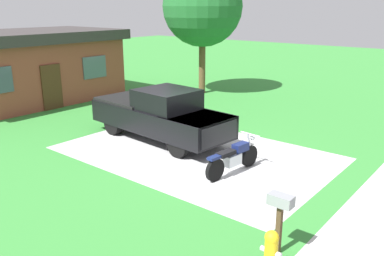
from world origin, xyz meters
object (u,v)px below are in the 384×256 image
object	(u,v)px
mailbox	(280,208)
neighbor_house	(22,66)
shade_tree	(203,7)
motorcycle	(233,158)
pickup_truck	(159,114)
fire_hydrant	(271,253)

from	to	relation	value
mailbox	neighbor_house	bearing A→B (deg)	76.80
mailbox	shade_tree	world-z (taller)	shade_tree
motorcycle	pickup_truck	size ratio (longest dim) A/B	0.38
pickup_truck	shade_tree	distance (m)	9.15
fire_hydrant	shade_tree	xyz separation A→B (m)	(11.84, 10.75, 4.22)
motorcycle	shade_tree	world-z (taller)	shade_tree
pickup_truck	fire_hydrant	distance (m)	8.23
motorcycle	mailbox	size ratio (longest dim) A/B	1.75
fire_hydrant	neighbor_house	distance (m)	17.07
mailbox	motorcycle	bearing A→B (deg)	46.11
fire_hydrant	shade_tree	size ratio (longest dim) A/B	0.13
mailbox	pickup_truck	bearing A→B (deg)	61.11
fire_hydrant	mailbox	xyz separation A→B (m)	(0.66, 0.19, 0.55)
motorcycle	fire_hydrant	world-z (taller)	motorcycle
pickup_truck	fire_hydrant	bearing A→B (deg)	-122.26
fire_hydrant	shade_tree	bearing A→B (deg)	42.25
motorcycle	pickup_truck	distance (m)	4.01
motorcycle	pickup_truck	world-z (taller)	pickup_truck
motorcycle	shade_tree	bearing A→B (deg)	42.41
mailbox	fire_hydrant	bearing A→B (deg)	-163.72
neighbor_house	shade_tree	bearing A→B (deg)	-37.55
pickup_truck	neighbor_house	size ratio (longest dim) A/B	0.60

